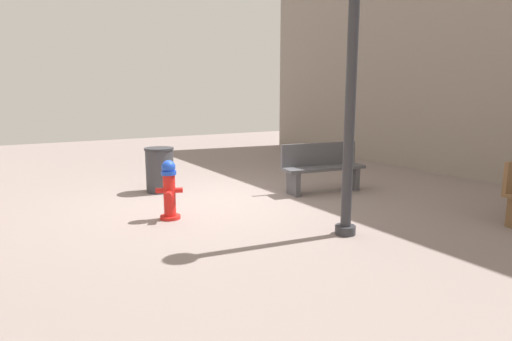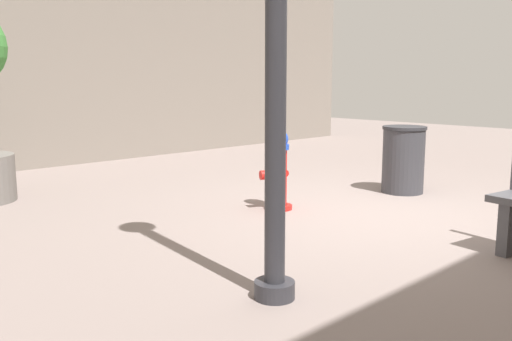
{
  "view_description": "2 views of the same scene",
  "coord_description": "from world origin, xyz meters",
  "px_view_note": "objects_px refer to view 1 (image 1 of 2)",
  "views": [
    {
      "loc": [
        3.1,
        6.66,
        1.87
      ],
      "look_at": [
        0.29,
        2.04,
        0.89
      ],
      "focal_mm": 29.2,
      "sensor_mm": 36.0,
      "label": 1
    },
    {
      "loc": [
        -3.3,
        5.27,
        1.49
      ],
      "look_at": [
        0.51,
        1.56,
        0.61
      ],
      "focal_mm": 39.45,
      "sensor_mm": 36.0,
      "label": 2
    }
  ],
  "objects_px": {
    "fire_hydrant": "(169,190)",
    "trash_bin": "(160,170)",
    "bench_near": "(322,167)",
    "street_lamp": "(352,56)"
  },
  "relations": [
    {
      "from": "bench_near",
      "to": "street_lamp",
      "type": "distance_m",
      "value": 3.19
    },
    {
      "from": "trash_bin",
      "to": "fire_hydrant",
      "type": "bearing_deg",
      "value": 75.8
    },
    {
      "from": "fire_hydrant",
      "to": "street_lamp",
      "type": "relative_size",
      "value": 0.24
    },
    {
      "from": "street_lamp",
      "to": "trash_bin",
      "type": "height_order",
      "value": "street_lamp"
    },
    {
      "from": "bench_near",
      "to": "street_lamp",
      "type": "relative_size",
      "value": 0.45
    },
    {
      "from": "fire_hydrant",
      "to": "trash_bin",
      "type": "height_order",
      "value": "fire_hydrant"
    },
    {
      "from": "bench_near",
      "to": "trash_bin",
      "type": "xyz_separation_m",
      "value": [
        2.73,
        -1.63,
        -0.06
      ]
    },
    {
      "from": "bench_near",
      "to": "fire_hydrant",
      "type": "bearing_deg",
      "value": 4.24
    },
    {
      "from": "trash_bin",
      "to": "street_lamp",
      "type": "bearing_deg",
      "value": 109.28
    },
    {
      "from": "fire_hydrant",
      "to": "trash_bin",
      "type": "relative_size",
      "value": 1.05
    }
  ]
}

